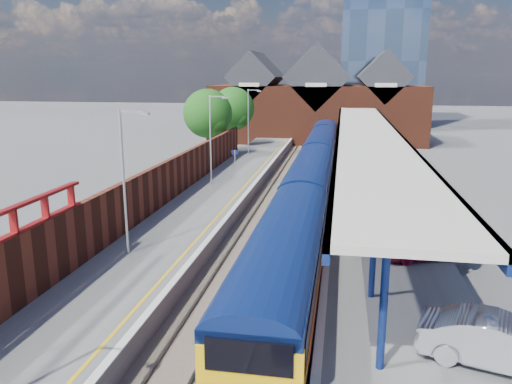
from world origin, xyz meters
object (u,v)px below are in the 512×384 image
lamp_post_c (212,134)px  parked_car_silver (500,342)px  lamp_post_b (126,173)px  lamp_post_d (249,117)px  platform_sign (235,160)px  parked_car_blue (397,188)px  parked_car_red (422,245)px  train (316,160)px  parked_car_dark (436,236)px

lamp_post_c → parked_car_silver: size_ratio=1.50×
lamp_post_b → lamp_post_d: (0.00, 32.00, 0.00)m
lamp_post_b → platform_sign: (1.36, 18.00, -2.30)m
lamp_post_c → parked_car_blue: (14.05, -1.49, -3.42)m
platform_sign → parked_car_silver: bearing=-61.9°
parked_car_red → train: bearing=-4.0°
parked_car_red → parked_car_silver: 9.00m
lamp_post_d → lamp_post_c: bearing=-90.0°
lamp_post_c → train: bearing=38.5°
platform_sign → lamp_post_d: bearing=95.6°
train → lamp_post_c: lamp_post_c is taller
lamp_post_c → parked_car_dark: lamp_post_c is taller
lamp_post_b → parked_car_dark: bearing=13.1°
lamp_post_b → parked_car_silver: (14.86, -7.27, -3.22)m
parked_car_blue → parked_car_red: bearing=-169.0°
lamp_post_b → lamp_post_c: bearing=90.0°
parked_car_silver → parked_car_dark: (0.00, 10.75, -0.16)m
train → parked_car_silver: train is taller
lamp_post_b → parked_car_red: (13.93, 1.67, -3.30)m
parked_car_blue → lamp_post_b: bearing=147.5°
lamp_post_c → lamp_post_d: same height
parked_car_blue → lamp_post_d: bearing=50.3°
lamp_post_b → parked_car_red: lamp_post_b is taller
parked_car_dark → parked_car_silver: bearing=-166.5°
train → lamp_post_d: (-7.86, 9.75, 2.87)m
lamp_post_d → train: bearing=-51.1°
parked_car_silver → parked_car_blue: size_ratio=1.14×
train → lamp_post_b: size_ratio=9.42×
lamp_post_c → lamp_post_b: bearing=-90.0°
parked_car_silver → parked_car_red: bearing=22.3°
parked_car_dark → lamp_post_c: bearing=63.4°
parked_car_red → lamp_post_d: bearing=4.2°
parked_car_silver → parked_car_blue: parked_car_silver is taller
train → parked_car_silver: (7.01, -29.53, -0.35)m
lamp_post_d → parked_car_silver: bearing=-69.3°
parked_car_red → parked_car_blue: (0.12, 12.84, -0.12)m
lamp_post_b → lamp_post_c: (0.00, 16.00, 0.00)m
parked_car_dark → parked_car_red: bearing=166.0°
lamp_post_d → parked_car_blue: (14.05, -17.49, -3.42)m
lamp_post_d → parked_car_blue: lamp_post_d is taller
parked_car_blue → platform_sign: bearing=86.2°
lamp_post_b → platform_sign: bearing=85.7°
lamp_post_b → parked_car_blue: lamp_post_b is taller
parked_car_red → parked_car_silver: (0.94, -8.95, 0.08)m
train → lamp_post_b: (-7.86, -22.25, 2.87)m
lamp_post_d → parked_car_dark: (14.86, -28.53, -3.39)m
platform_sign → parked_car_blue: (12.69, -3.49, -1.12)m
lamp_post_d → platform_sign: (1.36, -14.00, -2.30)m
lamp_post_c → parked_car_blue: 14.54m
train → parked_car_dark: bearing=-69.5°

